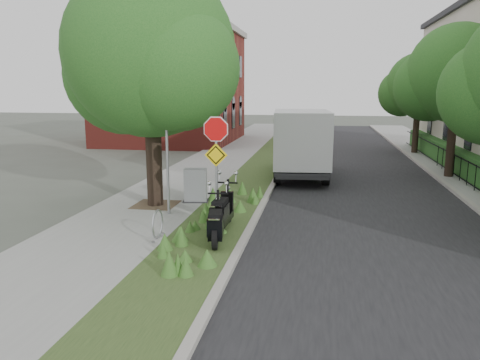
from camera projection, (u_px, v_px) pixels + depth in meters
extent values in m
plane|color=#4C5147|center=(264.00, 241.00, 12.28)|extent=(120.00, 120.00, 0.00)
cube|color=gray|center=(202.00, 170.00, 22.65)|extent=(3.50, 60.00, 0.12)
cube|color=#2E451D|center=(258.00, 172.00, 22.19)|extent=(2.00, 60.00, 0.12)
cube|color=#9E9991|center=(279.00, 172.00, 22.02)|extent=(0.20, 60.00, 0.13)
cube|color=black|center=(356.00, 176.00, 21.44)|extent=(7.00, 60.00, 0.01)
cube|color=#9E9991|center=(436.00, 177.00, 20.83)|extent=(0.20, 60.00, 0.13)
cube|color=gray|center=(477.00, 178.00, 20.55)|extent=(3.20, 60.00, 0.12)
cylinder|color=black|center=(153.00, 138.00, 15.21)|extent=(0.52, 0.52, 4.48)
sphere|color=#1B521B|center=(150.00, 52.00, 14.68)|extent=(5.40, 5.40, 5.40)
sphere|color=#1B521B|center=(125.00, 75.00, 15.80)|extent=(4.05, 4.05, 4.05)
sphere|color=#1B521B|center=(177.00, 68.00, 13.95)|extent=(3.78, 3.78, 3.78)
cube|color=#473828|center=(156.00, 205.00, 15.64)|extent=(1.40, 1.40, 0.01)
cylinder|color=#A5A8AD|center=(167.00, 150.00, 14.15)|extent=(0.08, 0.08, 4.00)
torus|color=#A5A8AD|center=(157.00, 224.00, 12.06)|extent=(0.05, 0.77, 0.77)
cube|color=#A5A8AD|center=(153.00, 242.00, 11.78)|extent=(0.06, 0.06, 0.04)
cube|color=#A5A8AD|center=(163.00, 233.00, 12.47)|extent=(0.06, 0.06, 0.04)
cylinder|color=#A5A8AD|center=(216.00, 175.00, 12.78)|extent=(0.07, 0.07, 3.00)
cylinder|color=red|center=(216.00, 129.00, 12.51)|extent=(0.86, 0.03, 0.86)
cylinder|color=white|center=(216.00, 129.00, 12.53)|extent=(0.94, 0.02, 0.94)
cube|color=yellow|center=(216.00, 155.00, 12.65)|extent=(0.64, 0.03, 0.64)
cube|color=black|center=(455.00, 155.00, 20.52)|extent=(0.04, 24.00, 0.04)
cube|color=black|center=(453.00, 173.00, 20.67)|extent=(0.04, 24.00, 0.04)
cylinder|color=black|center=(454.00, 165.00, 20.61)|extent=(0.03, 0.03, 1.00)
cube|color=#234E1C|center=(471.00, 164.00, 20.48)|extent=(1.00, 24.00, 1.10)
cube|color=#2D2D33|center=(480.00, 80.00, 19.77)|extent=(0.25, 26.00, 0.60)
cube|color=maroon|center=(173.00, 88.00, 34.38)|extent=(9.00, 10.00, 8.00)
cube|color=#9E9991|center=(171.00, 30.00, 33.60)|extent=(9.40, 10.40, 0.40)
cylinder|color=black|center=(452.00, 131.00, 20.35)|extent=(0.36, 0.36, 4.03)
sphere|color=#1B521B|center=(457.00, 73.00, 19.88)|extent=(4.20, 4.20, 4.20)
sphere|color=#1B521B|center=(430.00, 86.00, 20.75)|extent=(3.15, 3.15, 3.15)
cylinder|color=black|center=(416.00, 122.00, 28.12)|extent=(0.36, 0.36, 3.64)
sphere|color=#1B521B|center=(419.00, 85.00, 27.70)|extent=(3.80, 3.80, 3.80)
sphere|color=#1B521B|center=(402.00, 93.00, 28.48)|extent=(2.85, 2.85, 2.85)
sphere|color=#1B521B|center=(434.00, 92.00, 27.18)|extent=(2.66, 2.66, 2.66)
cylinder|color=black|center=(228.00, 212.00, 13.56)|extent=(0.14, 0.57, 0.57)
cylinder|color=black|center=(218.00, 226.00, 12.25)|extent=(0.14, 0.57, 0.57)
cube|color=black|center=(223.00, 219.00, 12.85)|extent=(0.38, 1.26, 0.20)
cube|color=black|center=(220.00, 213.00, 12.43)|extent=(0.40, 0.71, 0.44)
cube|color=black|center=(220.00, 202.00, 12.43)|extent=(0.33, 0.66, 0.13)
cylinder|color=black|center=(218.00, 224.00, 12.49)|extent=(0.20, 0.55, 0.54)
cylinder|color=black|center=(215.00, 239.00, 11.24)|extent=(0.20, 0.55, 0.54)
cube|color=black|center=(217.00, 231.00, 11.81)|extent=(0.53, 1.22, 0.19)
cube|color=black|center=(215.00, 225.00, 11.41)|extent=(0.47, 0.72, 0.41)
cube|color=black|center=(215.00, 214.00, 11.41)|extent=(0.40, 0.66, 0.12)
cube|color=#262628|center=(300.00, 166.00, 20.91)|extent=(2.53, 5.72, 0.19)
cube|color=#B7BABC|center=(299.00, 141.00, 22.85)|extent=(2.26, 1.64, 1.68)
cube|color=silver|center=(301.00, 138.00, 20.10)|extent=(2.62, 4.16, 2.31)
cube|color=#262628|center=(196.00, 201.00, 16.11)|extent=(0.93, 0.70, 0.04)
cube|color=slate|center=(196.00, 185.00, 16.00)|extent=(0.82, 0.59, 1.13)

